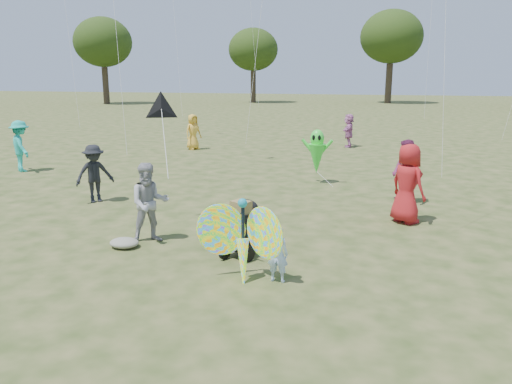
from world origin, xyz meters
TOP-DOWN VIEW (x-y plane):
  - ground at (0.00, 0.00)m, footprint 160.00×160.00m
  - child_girl at (0.66, -0.31)m, footprint 0.37×0.25m
  - adult_man at (-2.36, 1.02)m, footprint 1.04×0.98m
  - grey_bag at (-2.73, 0.56)m, footprint 0.61×0.50m
  - crowd_a at (2.85, 3.87)m, footprint 1.08×1.07m
  - crowd_b at (-5.35, 3.70)m, footprint 1.13×1.16m
  - crowd_e at (2.87, 5.77)m, footprint 0.98×1.06m
  - crowd_g at (-6.45, 13.59)m, footprint 0.88×0.96m
  - crowd_i at (-10.39, 6.94)m, footprint 1.36×1.26m
  - crowd_j at (0.48, 16.31)m, footprint 0.50×1.49m
  - jogging_stroller at (-0.30, 0.84)m, footprint 0.78×1.15m
  - butterfly_kite at (0.07, -0.38)m, footprint 1.74×0.75m
  - delta_kite_rig at (-2.73, 2.56)m, footprint 1.23×1.77m
  - alien_kite at (0.17, 7.68)m, footprint 1.12×0.69m
  - tree_line at (3.67, 44.99)m, footprint 91.78×33.60m

SIDE VIEW (x-z plane):
  - ground at x=0.00m, z-range 0.00..0.00m
  - grey_bag at x=-2.73m, z-range 0.00..0.19m
  - child_girl at x=0.66m, z-range 0.00..0.99m
  - jogging_stroller at x=-0.30m, z-range 0.07..1.16m
  - butterfly_kite at x=0.07m, z-range -0.12..1.51m
  - crowd_j at x=0.48m, z-range 0.00..1.59m
  - crowd_b at x=-5.35m, z-range 0.00..1.59m
  - crowd_g at x=-6.45m, z-range 0.00..1.64m
  - adult_man at x=-2.36m, z-range 0.00..1.69m
  - crowd_e at x=2.87m, z-range 0.00..1.74m
  - crowd_i at x=-10.39m, z-range 0.00..1.84m
  - crowd_a at x=2.85m, z-range 0.00..1.88m
  - alien_kite at x=0.17m, z-range 0.10..1.84m
  - delta_kite_rig at x=-2.73m, z-range 1.80..3.53m
  - tree_line at x=3.67m, z-range 1.47..12.25m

